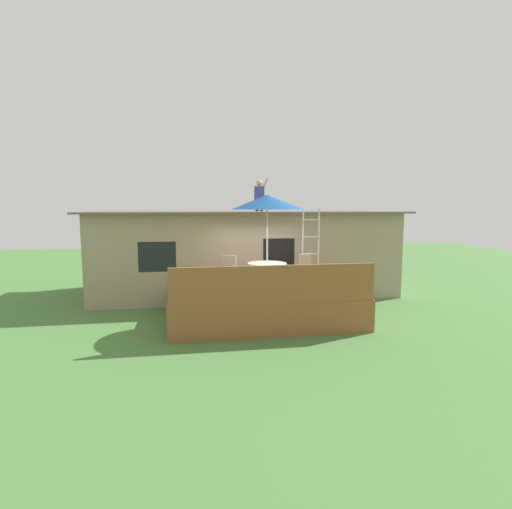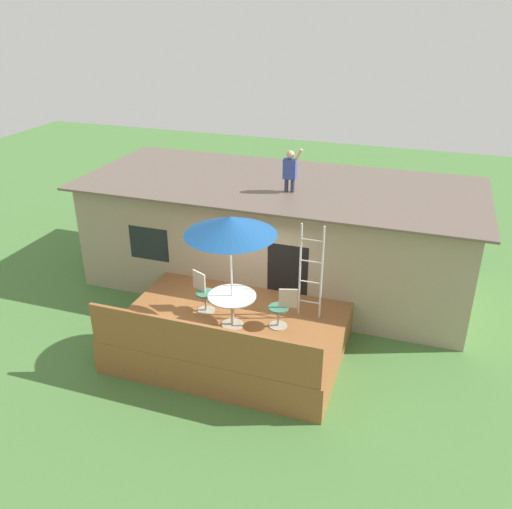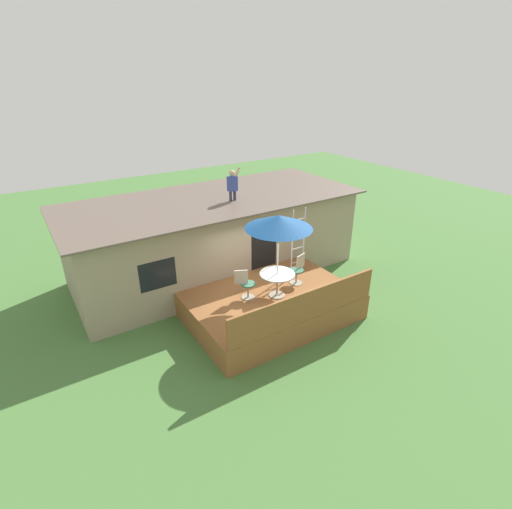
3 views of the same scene
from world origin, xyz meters
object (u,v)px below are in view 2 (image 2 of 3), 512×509
object	(u,v)px
patio_table	(232,302)
patio_chair_right	(282,308)
person_figure	(290,168)
patio_umbrella	(230,226)
step_ladder	(311,272)
patio_chair_left	(203,292)

from	to	relation	value
patio_table	patio_chair_right	distance (m)	1.07
patio_table	person_figure	size ratio (longest dim) A/B	0.94
patio_table	person_figure	distance (m)	3.82
patio_umbrella	patio_chair_right	size ratio (longest dim) A/B	2.76
patio_table	step_ladder	world-z (taller)	step_ladder
patio_umbrella	step_ladder	distance (m)	2.15
patio_table	patio_chair_left	xyz separation A→B (m)	(-0.85, 0.40, -0.13)
patio_chair_left	patio_chair_right	distance (m)	1.88
patio_table	patio_chair_right	xyz separation A→B (m)	(1.02, 0.31, -0.13)
step_ladder	patio_chair_left	xyz separation A→B (m)	(-2.33, -0.53, -0.64)
patio_umbrella	person_figure	size ratio (longest dim) A/B	2.29
patio_table	patio_umbrella	xyz separation A→B (m)	(0.00, -0.00, 1.76)
patio_umbrella	person_figure	distance (m)	3.21
step_ladder	patio_chair_right	bearing A→B (deg)	-126.40
patio_umbrella	patio_chair_right	bearing A→B (deg)	16.76
patio_table	patio_chair_left	bearing A→B (deg)	154.90
patio_chair_right	patio_table	bearing A→B (deg)	-0.00
step_ladder	patio_chair_right	xyz separation A→B (m)	(-0.46, -0.62, -0.64)
step_ladder	person_figure	xyz separation A→B (m)	(-1.12, 2.25, 1.58)
person_figure	patio_table	bearing A→B (deg)	-96.36
patio_umbrella	step_ladder	bearing A→B (deg)	32.10
person_figure	patio_chair_left	bearing A→B (deg)	-113.48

